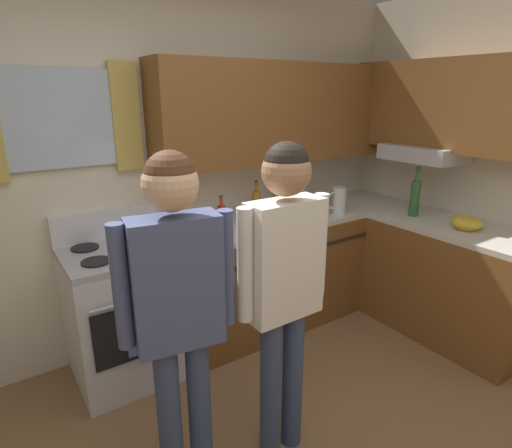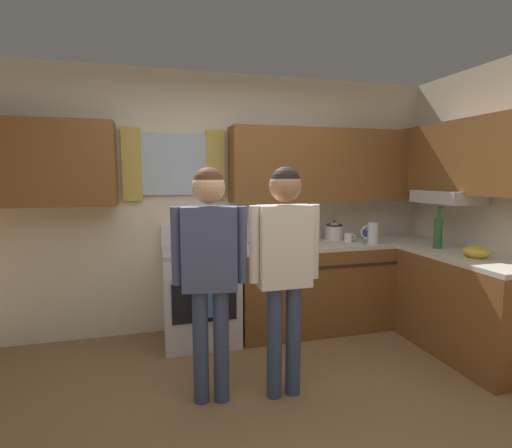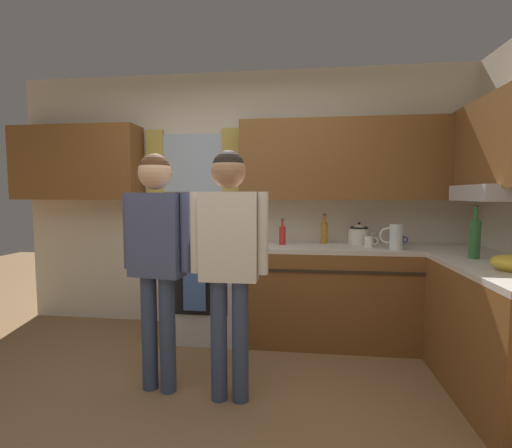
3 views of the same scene
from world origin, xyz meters
name	(u,v)px [view 1 (image 1 of 3)]	position (x,y,z in m)	size (l,w,h in m)	color
back_wall_unit	(144,151)	(0.05, 1.81, 1.46)	(4.60, 0.42, 2.60)	beige
kitchen_counter_run	(348,269)	(1.48, 1.21, 0.45)	(2.19, 1.83, 0.90)	brown
stove_oven	(125,310)	(-0.26, 1.54, 0.47)	(0.69, 0.67, 1.10)	silver
bottle_sauce_red	(222,216)	(0.49, 1.55, 0.99)	(0.06, 0.06, 0.25)	red
bottle_wine_green	(415,197)	(1.93, 0.97, 1.05)	(0.08, 0.08, 0.39)	#2D6633
bottle_oil_amber	(256,202)	(0.89, 1.68, 1.01)	(0.06, 0.06, 0.29)	#B27223
mug_ceramic_white	(309,208)	(1.28, 1.49, 0.95)	(0.13, 0.08, 0.09)	white
mug_cobalt_blue	(321,198)	(1.59, 1.68, 0.94)	(0.11, 0.07, 0.08)	#2D479E
stovetop_kettle	(288,198)	(1.22, 1.69, 1.00)	(0.27, 0.20, 0.21)	silver
water_pitcher	(338,201)	(1.46, 1.35, 1.01)	(0.19, 0.11, 0.22)	silver
mixing_bowl	(467,223)	(1.94, 0.54, 0.95)	(0.21, 0.21, 0.10)	gold
adult_left	(177,296)	(-0.31, 0.51, 1.03)	(0.50, 0.22, 1.64)	#38476B
adult_in_plaid	(284,272)	(0.21, 0.44, 1.04)	(0.51, 0.22, 1.65)	#38476B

